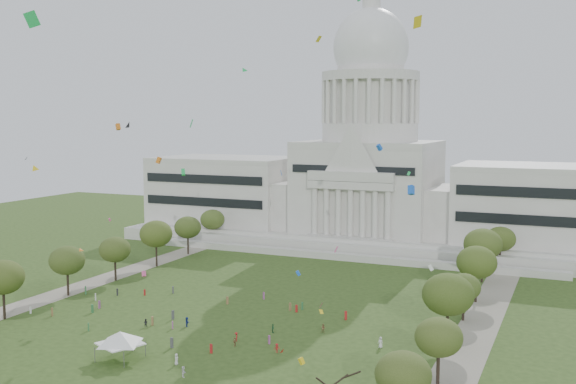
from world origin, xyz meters
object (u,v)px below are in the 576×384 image
(event_tent, at_px, (120,337))
(person_0, at_px, (380,342))
(capitol, at_px, (369,177))
(big_bare_tree, at_px, (333,383))

(event_tent, bearing_deg, person_0, 30.99)
(capitol, relative_size, big_bare_tree, 12.50)
(capitol, xyz_separation_m, big_bare_tree, (38.00, -141.59, -13.62))
(person_0, bearing_deg, big_bare_tree, -62.08)
(big_bare_tree, distance_m, person_0, 40.27)
(big_bare_tree, height_order, event_tent, big_bare_tree)
(capitol, xyz_separation_m, event_tent, (-6.77, -126.36, -18.31))
(capitol, distance_m, big_bare_tree, 147.23)
(big_bare_tree, height_order, person_0, big_bare_tree)
(capitol, height_order, big_bare_tree, capitol)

